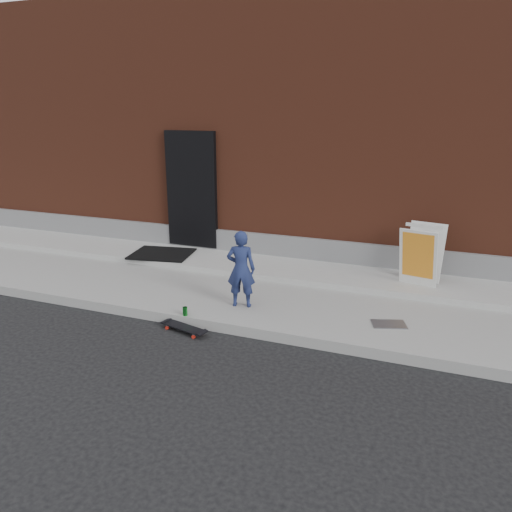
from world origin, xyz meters
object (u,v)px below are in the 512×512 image
at_px(child, 241,269).
at_px(soda_can, 185,311).
at_px(pizza_sign, 421,254).
at_px(skateboard, 184,328).

xyz_separation_m(child, soda_can, (-0.60, -0.61, -0.51)).
xyz_separation_m(child, pizza_sign, (2.38, 1.67, 0.01)).
distance_m(pizza_sign, soda_can, 3.79).
bearing_deg(skateboard, child, 57.89).
xyz_separation_m(child, skateboard, (-0.51, -0.82, -0.65)).
relative_size(pizza_sign, soda_can, 7.66).
bearing_deg(soda_can, skateboard, -67.20).
height_order(child, soda_can, child).
height_order(skateboard, pizza_sign, pizza_sign).
bearing_deg(child, skateboard, 43.99).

